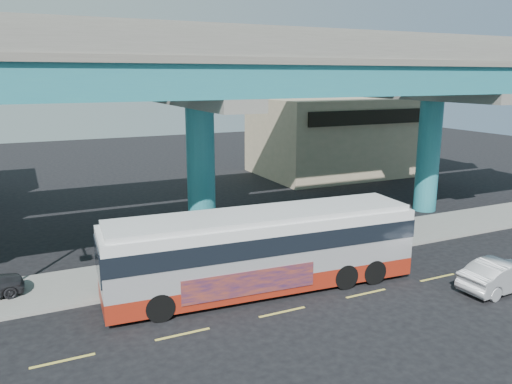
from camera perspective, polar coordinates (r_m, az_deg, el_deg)
name	(u,v)px	position (r m, az deg, el deg)	size (l,w,h in m)	color
ground	(279,309)	(20.16, 2.61, -13.21)	(120.00, 120.00, 0.00)	black
sidewalk	(226,261)	(24.71, -3.40, -7.93)	(70.00, 4.00, 0.15)	gray
lane_markings	(282,312)	(19.92, 3.02, -13.53)	(58.00, 0.12, 0.01)	#D8C64C
viaduct	(198,72)	(26.46, -6.67, 13.46)	(52.00, 12.40, 11.70)	teal
building_beige	(335,136)	(47.41, 9.01, 6.36)	(14.00, 10.23, 7.00)	tan
transit_bus	(263,247)	(21.18, 0.80, -6.35)	(13.50, 3.72, 3.43)	maroon
sedan	(502,275)	(23.93, 26.31, -8.49)	(4.21, 1.68, 1.36)	#AFAFB4
stop_sign	(367,217)	(26.61, 12.54, -2.80)	(0.67, 0.22, 2.30)	gray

